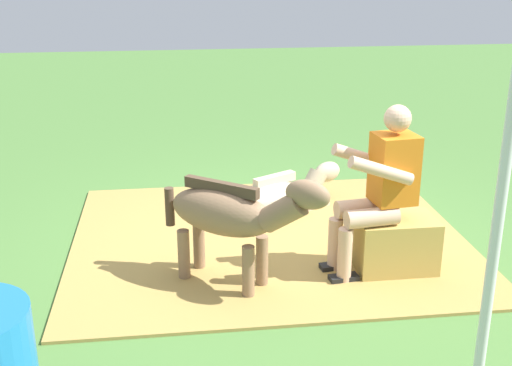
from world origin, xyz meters
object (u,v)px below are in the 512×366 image
at_px(person_seated, 379,185).
at_px(pony_lying, 276,198).
at_px(pony_standing, 232,215).
at_px(tent_pole_left, 503,182).
at_px(hay_bale, 395,245).

height_order(person_seated, pony_lying, person_seated).
height_order(pony_standing, pony_lying, pony_standing).
bearing_deg(pony_standing, pony_lying, -112.30).
height_order(person_seated, tent_pole_left, tent_pole_left).
bearing_deg(person_seated, tent_pole_left, 93.94).
height_order(person_seated, pony_standing, person_seated).
bearing_deg(pony_standing, person_seated, -176.11).
xyz_separation_m(person_seated, tent_pole_left, (-0.11, 1.56, 0.56)).
relative_size(hay_bale, pony_standing, 0.53).
relative_size(person_seated, pony_lying, 1.02).
bearing_deg(pony_lying, pony_standing, 67.70).
bearing_deg(pony_standing, hay_bale, -175.97).
distance_m(pony_lying, tent_pole_left, 3.05).
xyz_separation_m(person_seated, pony_lying, (0.58, -1.20, -0.53)).
relative_size(pony_lying, tent_pole_left, 0.50).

